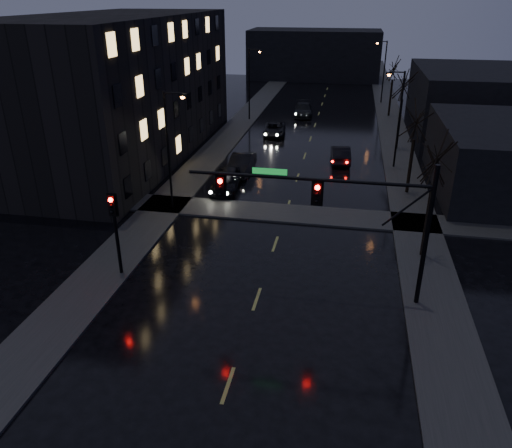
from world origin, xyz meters
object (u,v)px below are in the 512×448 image
at_px(oncoming_car_a, 226,180).
at_px(oncoming_car_d, 303,109).
at_px(lead_car, 341,154).
at_px(oncoming_car_b, 241,164).
at_px(oncoming_car_c, 275,129).

xyz_separation_m(oncoming_car_a, oncoming_car_d, (3.16, 26.38, -0.05)).
bearing_deg(oncoming_car_a, lead_car, 42.12).
xyz_separation_m(oncoming_car_b, oncoming_car_c, (0.87, 12.39, -0.14)).
distance_m(oncoming_car_a, oncoming_car_d, 26.57).
bearing_deg(oncoming_car_d, oncoming_car_c, -107.12).
distance_m(oncoming_car_a, oncoming_car_c, 16.61).
xyz_separation_m(oncoming_car_c, oncoming_car_d, (2.01, 9.80, 0.11)).
distance_m(oncoming_car_c, oncoming_car_d, 10.01).
relative_size(oncoming_car_a, oncoming_car_b, 1.00).
xyz_separation_m(oncoming_car_b, lead_car, (7.96, 4.46, -0.06)).
relative_size(oncoming_car_a, oncoming_car_c, 1.02).
xyz_separation_m(oncoming_car_b, oncoming_car_d, (2.88, 22.19, -0.02)).
bearing_deg(oncoming_car_c, oncoming_car_d, 72.89).
height_order(oncoming_car_b, lead_car, oncoming_car_b).
bearing_deg(oncoming_car_c, lead_car, -53.76).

